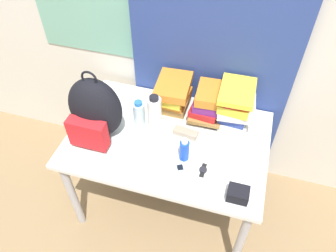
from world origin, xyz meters
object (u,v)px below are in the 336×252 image
object	(u,v)px
sunscreen_bottle	(184,150)
book_stack_left	(173,95)
book_stack_center	(208,103)
sports_bottle	(155,115)
camera_pouch	(238,194)
backpack	(95,110)
water_bottle	(139,114)
sunglasses_case	(186,133)
cell_phone	(180,168)
book_stack_right	(236,105)
wristwatch	(203,170)

from	to	relation	value
sunscreen_bottle	book_stack_left	bearing A→B (deg)	114.91
book_stack_center	sports_bottle	xyz separation A→B (m)	(-0.27, -0.22, 0.03)
camera_pouch	sunscreen_bottle	bearing A→B (deg)	152.52
backpack	water_bottle	xyz separation A→B (m)	(0.21, 0.15, -0.11)
sports_bottle	sunglasses_case	size ratio (longest dim) A/B	1.80
backpack	water_bottle	size ratio (longest dim) A/B	2.50
backpack	cell_phone	size ratio (longest dim) A/B	4.90
sports_bottle	camera_pouch	distance (m)	0.65
water_bottle	cell_phone	size ratio (longest dim) A/B	1.96
water_bottle	book_stack_right	bearing A→B (deg)	18.54
book_stack_left	water_bottle	world-z (taller)	book_stack_left
cell_phone	sunglasses_case	size ratio (longest dim) A/B	0.60
water_bottle	cell_phone	bearing A→B (deg)	-39.02
book_stack_center	sunglasses_case	xyz separation A→B (m)	(-0.09, -0.20, -0.09)
backpack	camera_pouch	xyz separation A→B (m)	(0.87, -0.21, -0.16)
book_stack_center	book_stack_right	size ratio (longest dim) A/B	0.93
backpack	camera_pouch	world-z (taller)	backpack
book_stack_center	sunglasses_case	world-z (taller)	book_stack_center
book_stack_left	book_stack_center	bearing A→B (deg)	0.68
water_bottle	sunglasses_case	xyz separation A→B (m)	(0.30, -0.01, -0.07)
sunscreen_bottle	sunglasses_case	distance (m)	0.19
book_stack_right	backpack	bearing A→B (deg)	-156.48
book_stack_right	sports_bottle	world-z (taller)	sports_bottle
sports_bottle	sunglasses_case	bearing A→B (deg)	6.55
sunscreen_bottle	sunglasses_case	world-z (taller)	sunscreen_bottle
book_stack_center	water_bottle	world-z (taller)	book_stack_center
book_stack_center	sunscreen_bottle	distance (m)	0.38
book_stack_right	sunglasses_case	distance (m)	0.35
book_stack_center	sports_bottle	distance (m)	0.36
book_stack_right	book_stack_center	bearing A→B (deg)	178.80
backpack	book_stack_center	xyz separation A→B (m)	(0.60, 0.34, -0.09)
book_stack_right	wristwatch	size ratio (longest dim) A/B	2.90
book_stack_left	book_stack_center	distance (m)	0.23
book_stack_right	cell_phone	world-z (taller)	book_stack_right
cell_phone	backpack	bearing A→B (deg)	167.15
book_stack_right	sports_bottle	xyz separation A→B (m)	(-0.45, -0.22, -0.01)
backpack	cell_phone	xyz separation A→B (m)	(0.54, -0.12, -0.18)
book_stack_center	camera_pouch	size ratio (longest dim) A/B	2.33
book_stack_center	camera_pouch	xyz separation A→B (m)	(0.28, -0.55, -0.07)
backpack	sunscreen_bottle	xyz separation A→B (m)	(0.54, -0.04, -0.12)
book_stack_left	wristwatch	distance (m)	0.54
water_bottle	sunglasses_case	distance (m)	0.31
backpack	wristwatch	world-z (taller)	backpack
camera_pouch	book_stack_left	bearing A→B (deg)	132.64
camera_pouch	wristwatch	size ratio (longest dim) A/B	1.15
book_stack_left	sunscreen_bottle	world-z (taller)	book_stack_left
cell_phone	wristwatch	distance (m)	0.13
book_stack_left	book_stack_center	size ratio (longest dim) A/B	1.15
wristwatch	water_bottle	bearing A→B (deg)	152.06
camera_pouch	book_stack_center	bearing A→B (deg)	116.70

